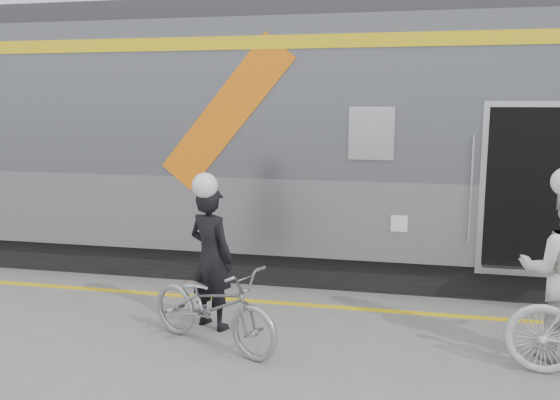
# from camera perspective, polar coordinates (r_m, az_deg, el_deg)

# --- Properties ---
(ground) EXTENTS (90.00, 90.00, 0.00)m
(ground) POSITION_cam_1_polar(r_m,az_deg,el_deg) (5.97, 2.54, -17.17)
(ground) COLOR slate
(ground) RESTS_ON ground
(train) EXTENTS (24.00, 3.17, 4.10)m
(train) POSITION_cam_1_polar(r_m,az_deg,el_deg) (9.50, 8.17, 5.70)
(train) COLOR black
(train) RESTS_ON ground
(safety_strip) EXTENTS (24.00, 0.12, 0.01)m
(safety_strip) POSITION_cam_1_polar(r_m,az_deg,el_deg) (7.93, 5.23, -10.21)
(safety_strip) COLOR yellow
(safety_strip) RESTS_ON ground
(man) EXTENTS (0.74, 0.63, 1.71)m
(man) POSITION_cam_1_polar(r_m,az_deg,el_deg) (7.06, -6.64, -5.52)
(man) COLOR black
(man) RESTS_ON ground
(bicycle_left) EXTENTS (1.89, 1.32, 0.94)m
(bicycle_left) POSITION_cam_1_polar(r_m,az_deg,el_deg) (6.61, -6.47, -10.06)
(bicycle_left) COLOR #96989D
(bicycle_left) RESTS_ON ground
(helmet_man) EXTENTS (0.30, 0.30, 0.30)m
(helmet_man) POSITION_cam_1_polar(r_m,az_deg,el_deg) (6.86, -6.80, 2.57)
(helmet_man) COLOR white
(helmet_man) RESTS_ON man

